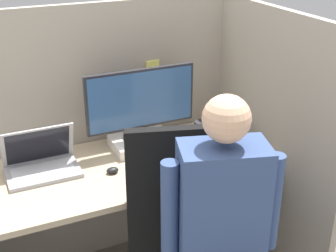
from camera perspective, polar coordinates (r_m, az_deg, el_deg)
name	(u,v)px	position (r m, az deg, el deg)	size (l,w,h in m)	color
cubicle_panel_back	(97,139)	(2.64, -8.61, -1.54)	(2.02, 0.05, 1.50)	gray
cubicle_panel_right	(257,143)	(2.61, 10.80, -2.01)	(0.04, 1.28, 1.50)	gray
desk	(119,197)	(2.44, -5.96, -8.65)	(1.52, 0.65, 0.75)	tan
paper_box	(142,142)	(2.51, -3.16, -1.98)	(0.32, 0.23, 0.05)	white
monitor	(141,103)	(2.42, -3.31, 2.86)	(0.59, 0.20, 0.38)	#232328
laptop	(42,164)	(2.34, -15.15, -4.48)	(0.34, 0.23, 0.23)	#99999E
mouse	(112,170)	(2.28, -6.79, -5.40)	(0.06, 0.04, 0.03)	black
stapler	(238,142)	(2.53, 8.51, -1.98)	(0.05, 0.15, 0.06)	black
carrot_toy	(143,177)	(2.21, -3.01, -6.21)	(0.04, 0.12, 0.04)	orange
office_chair	(199,252)	(2.10, 3.84, -15.10)	(0.58, 0.62, 1.10)	black
person	(233,234)	(1.89, 7.90, -12.88)	(0.46, 0.52, 1.32)	brown
coffee_mug	(201,129)	(2.63, 4.04, -0.36)	(0.08, 0.08, 0.09)	#232328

